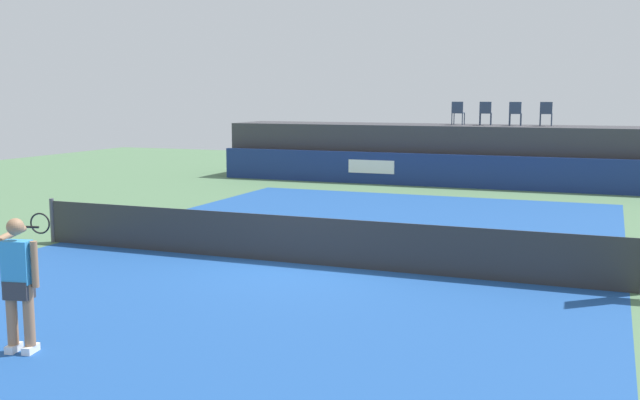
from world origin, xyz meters
name	(u,v)px	position (x,y,z in m)	size (l,w,h in m)	color
ground_plane	(352,237)	(0.00, 3.00, 0.00)	(48.00, 48.00, 0.00)	#4C704C
court_inner	(303,264)	(0.00, 0.00, 0.00)	(12.00, 22.00, 0.00)	#1C478C
sponsor_wall	(446,171)	(-0.01, 13.50, 0.60)	(18.00, 0.22, 1.20)	navy
spectator_platform	(456,154)	(0.00, 15.30, 1.10)	(18.00, 2.80, 2.20)	#38383D
spectator_chair_far_left	(458,112)	(0.02, 15.41, 2.69)	(0.44, 0.44, 0.89)	#2D3D56
spectator_chair_left	(486,112)	(1.05, 15.52, 2.69)	(0.48, 0.48, 0.89)	#2D3D56
spectator_chair_center	(515,112)	(2.19, 15.28, 2.69)	(0.46, 0.46, 0.89)	#2D3D56
spectator_chair_right	(546,113)	(3.27, 15.51, 2.69)	(0.46, 0.46, 0.89)	#2D3D56
tennis_net	(303,240)	(0.00, 0.00, 0.47)	(12.40, 0.02, 0.95)	#2D2D2D
net_post_near	(52,220)	(-6.20, 0.00, 0.50)	(0.10, 0.10, 1.00)	#4C4C51
tennis_player	(19,280)	(-1.44, -6.05, 0.96)	(0.86, 1.12, 1.77)	white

